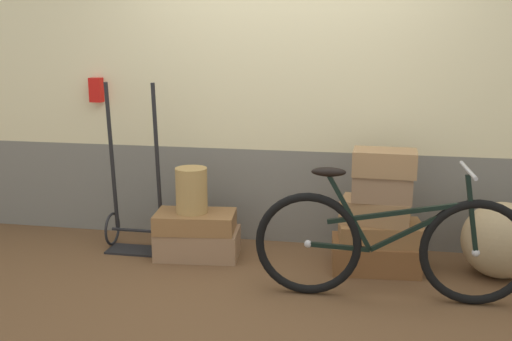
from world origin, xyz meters
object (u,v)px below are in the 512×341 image
Objects in this scene: suitcase_1 at (195,221)px; bicycle at (389,245)px; suitcase_0 at (198,243)px; suitcase_3 at (380,232)px; suitcase_2 at (375,255)px; luggage_trolley at (136,210)px; suitcase_6 at (385,162)px; suitcase_4 at (376,211)px; wicker_basket at (192,190)px; suitcase_5 at (382,187)px; burlap_sack at (502,240)px.

bicycle is (1.43, -0.48, 0.08)m from suitcase_1.
suitcase_3 reaches higher than suitcase_0.
luggage_trolley reaches higher than suitcase_2.
luggage_trolley reaches higher than suitcase_6.
suitcase_0 is 1.44× the size of suitcase_6.
bicycle is at bearing -74.43° from suitcase_4.
suitcase_2 is 0.58m from bicycle.
suitcase_0 is at bearing -10.72° from luggage_trolley.
bicycle reaches higher than suitcase_1.
suitcase_0 is 1.82× the size of wicker_basket.
luggage_trolley is (-1.91, 0.10, 0.03)m from suitcase_3.
suitcase_2 is 1.50× the size of suitcase_5.
bicycle is at bearing -146.99° from burlap_sack.
suitcase_4 is at bearing 170.32° from suitcase_5.
bicycle is (0.09, -0.51, -0.08)m from suitcase_4.
suitcase_2 is at bearing 147.33° from suitcase_6.
suitcase_4 is (-0.01, -0.00, 0.34)m from suitcase_2.
suitcase_0 is at bearing 175.95° from suitcase_2.
wicker_basket is at bearing -174.69° from suitcase_0.
suitcase_0 is 1.34m from suitcase_2.
suitcase_1 is at bearing -14.15° from wicker_basket.
suitcase_4 is at bearing -5.03° from suitcase_0.
suitcase_3 is at bearing 64.18° from suitcase_5.
burlap_sack is at bearing 0.59° from wicker_basket.
suitcase_5 is 0.75× the size of burlap_sack.
suitcase_5 is 0.18m from suitcase_6.
burlap_sack is (0.83, 0.03, -0.53)m from suitcase_6.
suitcase_2 is 0.88m from burlap_sack.
suitcase_1 is 1.36m from suitcase_4.
suitcase_1 is 2.22m from burlap_sack.
luggage_trolley reaches higher than suitcase_1.
luggage_trolley reaches higher than suitcase_4.
suitcase_6 reaches higher than suitcase_1.
suitcase_6 is 1.27× the size of wicker_basket.
suitcase_2 is 0.47× the size of luggage_trolley.
luggage_trolley is (-1.88, 0.09, 0.21)m from suitcase_2.
suitcase_3 is at bearing -2.96° from luggage_trolley.
suitcase_1 is 0.54m from luggage_trolley.
suitcase_2 is 0.52m from suitcase_5.
bicycle is at bearing -86.00° from suitcase_2.
suitcase_5 is at bearing -5.67° from suitcase_1.
suitcase_4 is 1.41× the size of wicker_basket.
burlap_sack is at bearing -4.97° from suitcase_0.
suitcase_6 reaches higher than suitcase_2.
suitcase_1 is at bearing -177.44° from suitcase_5.
suitcase_2 is at bearing 0.71° from wicker_basket.
suitcase_6 is 1.99m from luggage_trolley.
wicker_basket reaches higher than suitcase_2.
wicker_basket is at bearing -179.41° from burlap_sack.
bicycle reaches higher than suitcase_3.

